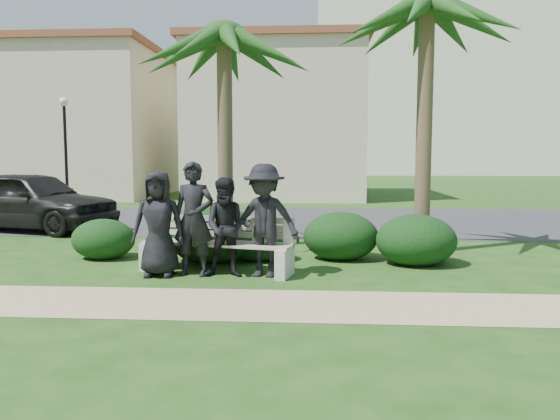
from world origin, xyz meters
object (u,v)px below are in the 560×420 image
at_px(street_lamp, 65,132).
at_px(palm_left, 224,37).
at_px(man_a, 158,224).
at_px(car_a, 32,201).
at_px(man_d, 264,220).
at_px(park_bench, 216,248).
at_px(palm_right, 427,7).
at_px(man_b, 194,219).
at_px(man_c, 228,227).

height_order(street_lamp, palm_left, palm_left).
height_order(man_a, car_a, man_a).
bearing_deg(street_lamp, man_a, -59.15).
bearing_deg(street_lamp, man_d, -53.19).
height_order(park_bench, car_a, car_a).
distance_m(park_bench, palm_right, 6.37).
distance_m(man_b, palm_left, 4.37).
bearing_deg(palm_left, car_a, 155.50).
distance_m(man_b, palm_right, 6.32).
bearing_deg(street_lamp, palm_right, -38.58).
xyz_separation_m(street_lamp, man_b, (7.83, -12.06, -1.98)).
bearing_deg(car_a, man_d, -112.11).
xyz_separation_m(palm_left, palm_right, (4.13, -0.16, 0.49)).
distance_m(palm_right, car_a, 11.05).
distance_m(man_b, car_a, 7.65).
height_order(man_c, man_d, man_d).
xyz_separation_m(man_b, man_d, (1.19, 0.01, -0.02)).
distance_m(man_c, palm_left, 4.52).
xyz_separation_m(park_bench, palm_left, (-0.21, 2.30, 4.06)).
relative_size(man_a, palm_left, 0.33).
height_order(park_bench, man_c, man_c).
height_order(man_d, palm_left, palm_left).
distance_m(street_lamp, man_a, 14.29).
bearing_deg(palm_right, street_lamp, 141.42).
xyz_separation_m(street_lamp, palm_right, (12.07, -9.63, 2.02)).
distance_m(man_b, man_c, 0.60).
relative_size(man_b, man_d, 1.02).
relative_size(street_lamp, park_bench, 1.54).
height_order(man_a, palm_right, palm_right).
relative_size(man_b, palm_right, 0.32).
bearing_deg(park_bench, street_lamp, 137.44).
bearing_deg(man_d, street_lamp, 137.61).
height_order(man_c, car_a, man_c).
distance_m(man_c, car_a, 8.12).
bearing_deg(man_c, man_d, 3.12).
xyz_separation_m(street_lamp, man_d, (9.02, -12.05, -2.00)).
distance_m(man_d, palm_right, 5.60).
distance_m(park_bench, palm_left, 4.67).
xyz_separation_m(man_b, palm_right, (4.24, 2.43, 4.00)).
bearing_deg(man_a, palm_right, 24.28).
relative_size(park_bench, man_a, 1.57).
xyz_separation_m(man_d, palm_right, (3.06, 2.42, 4.02)).
bearing_deg(man_c, man_b, 172.85).
relative_size(street_lamp, palm_left, 0.79).
relative_size(man_d, palm_left, 0.35).
relative_size(palm_right, car_a, 1.25).
relative_size(street_lamp, man_d, 2.27).
bearing_deg(man_d, car_a, 153.46).
relative_size(palm_left, car_a, 1.14).
bearing_deg(car_a, park_bench, -114.37).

